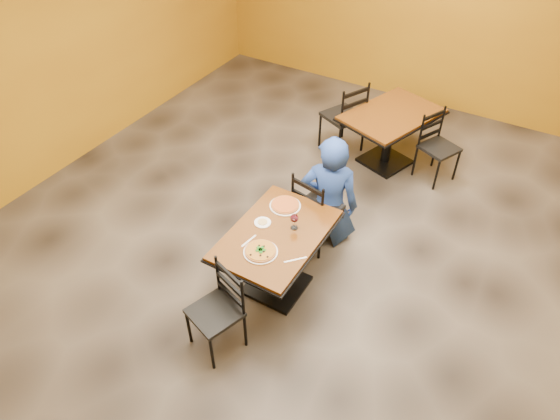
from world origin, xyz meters
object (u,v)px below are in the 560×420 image
Objects in this scene: chair_main_near at (215,313)px; chair_second_left at (343,116)px; plate_main at (261,252)px; chair_second_right at (439,148)px; wine_glass at (294,221)px; chair_main_far at (318,208)px; table_main at (276,248)px; plate_far at (285,206)px; side_plate at (263,223)px; pizza_far at (285,205)px; pizza_main at (261,251)px; diner at (330,190)px; table_second at (390,126)px.

chair_main_near is 3.49m from chair_second_left.
chair_second_right is at bearing 74.67° from plate_main.
wine_glass is at bearing 76.71° from plate_main.
table_main is at bearing 98.90° from chair_main_far.
chair_second_left is at bearing 100.20° from plate_far.
chair_main_near is 5.52× the size of side_plate.
plate_far is 1.94× the size of side_plate.
chair_second_right is 2.59m from wine_glass.
plate_far is at bearing 109.14° from chair_main_near.
chair_main_far is at bearing 87.65° from table_main.
chair_main_far is 3.38× the size of pizza_far.
pizza_main is at bearing 99.84° from chair_main_far.
chair_main_near is 1.10m from wine_glass.
diner is at bearing -100.13° from chair_main_far.
chair_second_left is at bearing -61.62° from chair_main_far.
chair_second_left reaches higher than chair_main_near.
chair_main_near is at bearing 96.24° from chair_main_far.
pizza_far is (-0.13, 0.66, 0.00)m from pizza_main.
chair_main_far reaches higher than wine_glass.
pizza_main is (0.00, 0.00, 0.02)m from plate_main.
chair_second_left is 2.60m from side_plate.
wine_glass is (0.22, 1.00, 0.40)m from chair_main_near.
diner is (0.09, 0.95, 0.09)m from table_main.
plate_far is (0.40, -2.24, 0.24)m from chair_second_left.
chair_second_left reaches higher than chair_main_far.
chair_second_right is at bearing -101.70° from chair_main_far.
diner is at bearing 86.04° from pizza_main.
table_second is at bearing -82.05° from chair_main_far.
chair_second_right is at bearing 67.63° from plate_far.
chair_main_near is at bearing -97.49° from table_main.
table_main is 0.45m from pizza_far.
chair_main_far is 5.91× the size of side_plate.
chair_main_near is 0.86× the size of chair_second_left.
chair_second_right is 2.45m from pizza_far.
chair_second_left is 3.65× the size of pizza_far.
chair_second_left is 6.39× the size of side_plate.
chair_second_right reaches higher than plate_main.
pizza_main is (0.12, 0.57, 0.33)m from chair_main_near.
chair_second_left is (-0.53, 2.61, -0.05)m from table_main.
table_main is 3.97× the size of plate_main.
table_second is 5.22× the size of pizza_far.
chair_main_near reaches higher than table_second.
chair_second_right reaches higher than plate_far.
chair_second_right reaches higher than table_main.
pizza_far is (-0.00, 0.00, 0.02)m from plate_far.
diner is 0.83m from wine_glass.
plate_far is (-0.01, 1.23, 0.31)m from chair_main_near.
chair_main_far is 3.33× the size of pizza_main.
chair_main_near is 3.11× the size of pizza_main.
chair_second_right is (0.80, 2.61, -0.11)m from table_main.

